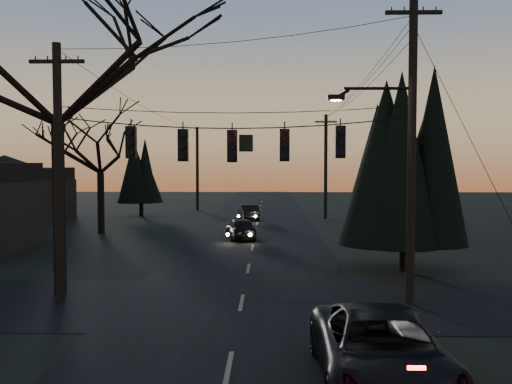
{
  "coord_description": "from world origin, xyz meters",
  "views": [
    {
      "loc": [
        0.91,
        -8.52,
        4.63
      ],
      "look_at": [
        0.51,
        8.29,
        3.75
      ],
      "focal_mm": 40.0,
      "sensor_mm": 36.0,
      "label": 1
    }
  ],
  "objects_px": {
    "utility_pole_right": "(409,304)",
    "bare_tree_left": "(56,54)",
    "utility_pole_far_l": "(198,210)",
    "suv_near": "(382,352)",
    "sedan_oncoming_b": "(248,212)",
    "utility_pole_far_r": "(325,219)",
    "sedan_oncoming_a": "(241,228)",
    "evergreen_right": "(405,168)",
    "utility_pole_left": "(61,302)"
  },
  "relations": [
    {
      "from": "utility_pole_left",
      "to": "bare_tree_left",
      "type": "height_order",
      "value": "bare_tree_left"
    },
    {
      "from": "bare_tree_left",
      "to": "sedan_oncoming_b",
      "type": "relative_size",
      "value": 3.14
    },
    {
      "from": "utility_pole_far_r",
      "to": "suv_near",
      "type": "height_order",
      "value": "utility_pole_far_r"
    },
    {
      "from": "utility_pole_left",
      "to": "utility_pole_far_l",
      "type": "distance_m",
      "value": 36.0
    },
    {
      "from": "utility_pole_far_r",
      "to": "utility_pole_far_l",
      "type": "bearing_deg",
      "value": 145.18
    },
    {
      "from": "suv_near",
      "to": "sedan_oncoming_a",
      "type": "bearing_deg",
      "value": 99.76
    },
    {
      "from": "utility_pole_right",
      "to": "utility_pole_far_r",
      "type": "xyz_separation_m",
      "value": [
        0.0,
        28.0,
        0.0
      ]
    },
    {
      "from": "sedan_oncoming_a",
      "to": "sedan_oncoming_b",
      "type": "bearing_deg",
      "value": -100.07
    },
    {
      "from": "utility_pole_far_l",
      "to": "sedan_oncoming_a",
      "type": "distance_m",
      "value": 21.15
    },
    {
      "from": "utility_pole_far_l",
      "to": "bare_tree_left",
      "type": "height_order",
      "value": "bare_tree_left"
    },
    {
      "from": "utility_pole_far_l",
      "to": "suv_near",
      "type": "distance_m",
      "value": 44.04
    },
    {
      "from": "utility_pole_left",
      "to": "utility_pole_far_r",
      "type": "relative_size",
      "value": 1.0
    },
    {
      "from": "evergreen_right",
      "to": "suv_near",
      "type": "height_order",
      "value": "evergreen_right"
    },
    {
      "from": "utility_pole_far_l",
      "to": "sedan_oncoming_b",
      "type": "height_order",
      "value": "utility_pole_far_l"
    },
    {
      "from": "utility_pole_left",
      "to": "utility_pole_far_r",
      "type": "height_order",
      "value": "same"
    },
    {
      "from": "suv_near",
      "to": "sedan_oncoming_b",
      "type": "relative_size",
      "value": 1.46
    },
    {
      "from": "bare_tree_left",
      "to": "suv_near",
      "type": "distance_m",
      "value": 14.9
    },
    {
      "from": "utility_pole_far_l",
      "to": "evergreen_right",
      "type": "xyz_separation_m",
      "value": [
        12.64,
        -30.29,
        4.4
      ]
    },
    {
      "from": "utility_pole_far_r",
      "to": "bare_tree_left",
      "type": "distance_m",
      "value": 30.44
    },
    {
      "from": "utility_pole_left",
      "to": "bare_tree_left",
      "type": "xyz_separation_m",
      "value": [
        -0.5,
        1.31,
        8.37
      ]
    },
    {
      "from": "bare_tree_left",
      "to": "evergreen_right",
      "type": "height_order",
      "value": "bare_tree_left"
    },
    {
      "from": "utility_pole_right",
      "to": "sedan_oncoming_a",
      "type": "relative_size",
      "value": 2.62
    },
    {
      "from": "utility_pole_far_r",
      "to": "sedan_oncoming_a",
      "type": "xyz_separation_m",
      "value": [
        -6.3,
        -12.49,
        0.65
      ]
    },
    {
      "from": "utility_pole_right",
      "to": "utility_pole_far_l",
      "type": "distance_m",
      "value": 37.79
    },
    {
      "from": "utility_pole_right",
      "to": "sedan_oncoming_b",
      "type": "distance_m",
      "value": 27.53
    },
    {
      "from": "utility_pole_far_r",
      "to": "utility_pole_far_l",
      "type": "height_order",
      "value": "utility_pole_far_r"
    },
    {
      "from": "utility_pole_left",
      "to": "suv_near",
      "type": "xyz_separation_m",
      "value": [
        9.2,
        -7.06,
        0.77
      ]
    },
    {
      "from": "bare_tree_left",
      "to": "utility_pole_left",
      "type": "bearing_deg",
      "value": -69.02
    },
    {
      "from": "evergreen_right",
      "to": "sedan_oncoming_a",
      "type": "xyz_separation_m",
      "value": [
        -7.44,
        9.79,
        -3.75
      ]
    },
    {
      "from": "bare_tree_left",
      "to": "sedan_oncoming_b",
      "type": "distance_m",
      "value": 27.23
    },
    {
      "from": "utility_pole_far_l",
      "to": "suv_near",
      "type": "bearing_deg",
      "value": -77.94
    },
    {
      "from": "utility_pole_far_r",
      "to": "sedan_oncoming_a",
      "type": "height_order",
      "value": "utility_pole_far_r"
    },
    {
      "from": "utility_pole_far_l",
      "to": "sedan_oncoming_a",
      "type": "height_order",
      "value": "utility_pole_far_l"
    },
    {
      "from": "utility_pole_right",
      "to": "bare_tree_left",
      "type": "distance_m",
      "value": 14.69
    },
    {
      "from": "evergreen_right",
      "to": "sedan_oncoming_a",
      "type": "height_order",
      "value": "evergreen_right"
    },
    {
      "from": "utility_pole_far_r",
      "to": "evergreen_right",
      "type": "distance_m",
      "value": 22.75
    },
    {
      "from": "utility_pole_far_l",
      "to": "sedan_oncoming_a",
      "type": "bearing_deg",
      "value": -75.76
    },
    {
      "from": "sedan_oncoming_a",
      "to": "utility_pole_right",
      "type": "bearing_deg",
      "value": 102.04
    },
    {
      "from": "suv_near",
      "to": "sedan_oncoming_b",
      "type": "bearing_deg",
      "value": 96.45
    },
    {
      "from": "sedan_oncoming_a",
      "to": "sedan_oncoming_b",
      "type": "height_order",
      "value": "sedan_oncoming_a"
    },
    {
      "from": "suv_near",
      "to": "bare_tree_left",
      "type": "bearing_deg",
      "value": 138.92
    },
    {
      "from": "sedan_oncoming_b",
      "to": "utility_pole_far_l",
      "type": "bearing_deg",
      "value": -72.4
    },
    {
      "from": "suv_near",
      "to": "sedan_oncoming_a",
      "type": "relative_size",
      "value": 1.46
    },
    {
      "from": "utility_pole_left",
      "to": "utility_pole_far_l",
      "type": "relative_size",
      "value": 1.06
    },
    {
      "from": "evergreen_right",
      "to": "sedan_oncoming_a",
      "type": "bearing_deg",
      "value": 127.22
    },
    {
      "from": "utility_pole_far_r",
      "to": "utility_pole_left",
      "type": "bearing_deg",
      "value": -112.33
    },
    {
      "from": "utility_pole_far_r",
      "to": "bare_tree_left",
      "type": "bearing_deg",
      "value": -114.21
    },
    {
      "from": "utility_pole_right",
      "to": "sedan_oncoming_b",
      "type": "height_order",
      "value": "utility_pole_right"
    },
    {
      "from": "utility_pole_far_r",
      "to": "utility_pole_far_l",
      "type": "xyz_separation_m",
      "value": [
        -11.5,
        8.0,
        0.0
      ]
    },
    {
      "from": "utility_pole_right",
      "to": "utility_pole_far_r",
      "type": "bearing_deg",
      "value": 90.0
    }
  ]
}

